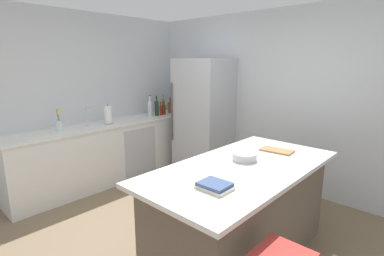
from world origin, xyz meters
The scene contains 19 objects.
ground_plane centered at (0.00, 0.00, 0.00)m, with size 7.20×7.20×0.00m, color #7A664C.
wall_rear centered at (0.00, 2.25, 1.30)m, with size 6.00×0.10×2.60m, color silver.
wall_left centered at (-2.45, 0.00, 1.30)m, with size 0.10×6.00×2.60m, color silver.
counter_run_left centered at (-2.10, 0.58, 0.47)m, with size 0.63×3.07×0.93m.
kitchen_island centered at (0.50, 0.40, 0.47)m, with size 1.01×2.04×0.93m.
refrigerator centered at (-1.23, 1.85, 0.96)m, with size 0.83×0.73×1.91m.
sink_faucet centered at (-2.14, 0.27, 1.09)m, with size 0.15×0.05×0.30m.
flower_vase centered at (-2.13, -0.15, 1.02)m, with size 0.09×0.09×0.33m.
paper_towel_roll centered at (-2.05, 0.57, 1.06)m, with size 0.14×0.14×0.31m.
vinegar_bottle centered at (-2.13, 2.00, 1.05)m, with size 0.06×0.06×0.30m.
whiskey_bottle centered at (-2.10, 1.91, 1.04)m, with size 0.09×0.09×0.28m.
olive_oil_bottle centered at (-2.17, 1.80, 1.06)m, with size 0.05×0.05×0.34m.
syrup_bottle centered at (-2.06, 1.71, 1.03)m, with size 0.07×0.07×0.23m.
hot_sauce_bottle centered at (-2.04, 1.62, 1.02)m, with size 0.05×0.05×0.24m.
wine_bottle centered at (-2.05, 1.53, 1.07)m, with size 0.07×0.07×0.35m.
soda_bottle centered at (-2.11, 1.43, 1.07)m, with size 0.08×0.08×0.36m.
cookbook_stack centered at (0.62, -0.17, 0.95)m, with size 0.25×0.19×0.05m.
mixing_bowl centered at (0.42, 0.53, 0.97)m, with size 0.24×0.24×0.07m.
cutting_board centered at (0.51, 1.02, 0.94)m, with size 0.35×0.21×0.02m.
Camera 1 is at (1.88, -1.78, 1.86)m, focal length 27.33 mm.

